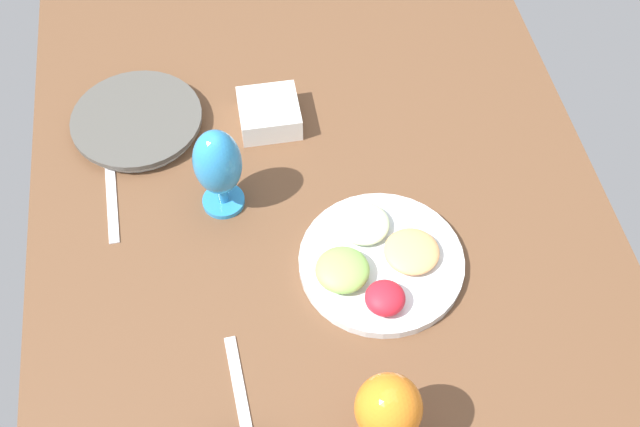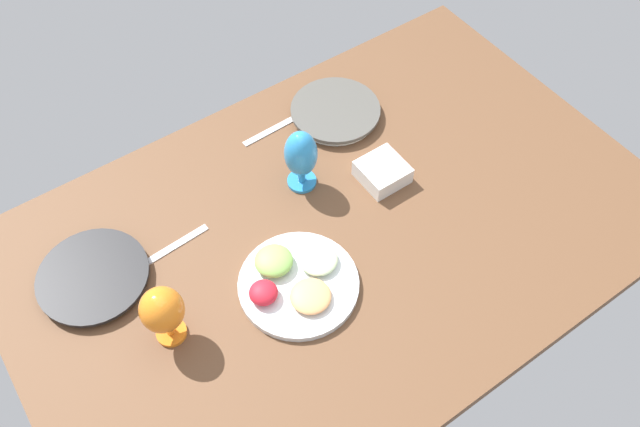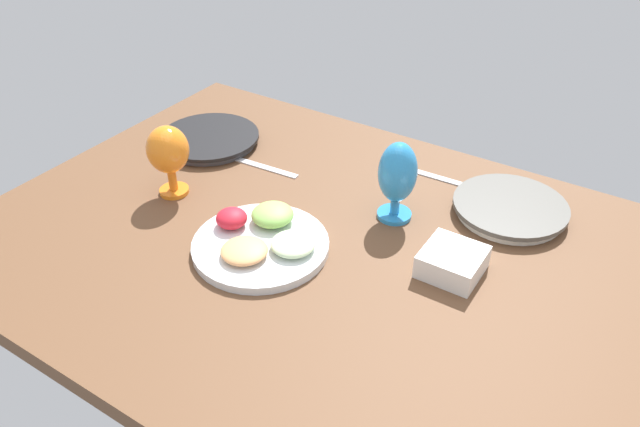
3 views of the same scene
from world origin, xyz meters
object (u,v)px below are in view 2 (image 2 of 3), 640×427
at_px(fruit_platter, 296,281).
at_px(hurricane_glass_orange, 162,311).
at_px(dinner_plate_right, 94,277).
at_px(hurricane_glass_blue, 301,156).
at_px(square_bowl_white, 383,171).
at_px(dinner_plate_left, 335,112).

relative_size(fruit_platter, hurricane_glass_orange, 1.66).
height_order(dinner_plate_right, fruit_platter, fruit_platter).
distance_m(hurricane_glass_blue, square_bowl_white, 0.22).
xyz_separation_m(dinner_plate_right, hurricane_glass_orange, (-0.09, 0.23, 0.10)).
bearing_deg(square_bowl_white, dinner_plate_right, -10.79).
bearing_deg(hurricane_glass_orange, hurricane_glass_blue, -158.13).
bearing_deg(hurricane_glass_orange, square_bowl_white, -172.74).
relative_size(hurricane_glass_blue, square_bowl_white, 1.61).
height_order(hurricane_glass_blue, square_bowl_white, hurricane_glass_blue).
distance_m(dinner_plate_left, fruit_platter, 0.55).
distance_m(dinner_plate_right, fruit_platter, 0.47).
relative_size(dinner_plate_left, dinner_plate_right, 0.97).
distance_m(dinner_plate_left, square_bowl_white, 0.26).
bearing_deg(fruit_platter, hurricane_glass_orange, -10.32).
height_order(fruit_platter, hurricane_glass_orange, hurricane_glass_orange).
bearing_deg(hurricane_glass_blue, fruit_platter, 53.64).
bearing_deg(square_bowl_white, dinner_plate_left, -97.01).
relative_size(dinner_plate_left, fruit_platter, 0.89).
bearing_deg(fruit_platter, square_bowl_white, -159.12).
height_order(dinner_plate_left, fruit_platter, fruit_platter).
bearing_deg(hurricane_glass_orange, dinner_plate_left, -153.90).
xyz_separation_m(fruit_platter, square_bowl_white, (-0.36, -0.14, 0.01)).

